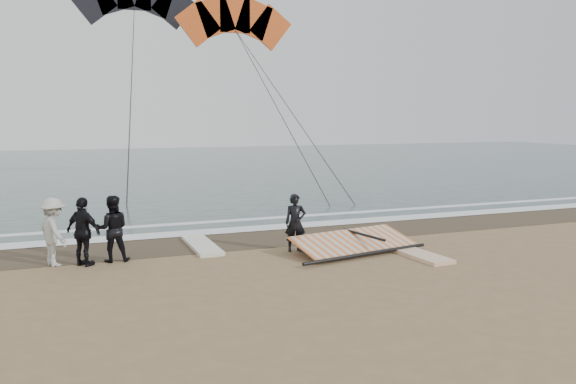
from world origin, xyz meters
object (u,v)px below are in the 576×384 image
(board_white, at_px, (415,253))
(sail_rig, at_px, (349,244))
(board_cream, at_px, (202,245))
(man_main, at_px, (295,223))

(board_white, relative_size, sail_rig, 0.61)
(board_cream, bearing_deg, board_white, -30.79)
(man_main, height_order, board_cream, man_main)
(man_main, relative_size, board_white, 0.65)
(man_main, distance_m, board_cream, 2.82)
(man_main, distance_m, board_white, 3.34)
(board_white, bearing_deg, sail_rig, 138.51)
(board_white, bearing_deg, man_main, 146.85)
(board_cream, bearing_deg, sail_rig, -27.67)
(board_cream, bearing_deg, man_main, -31.97)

